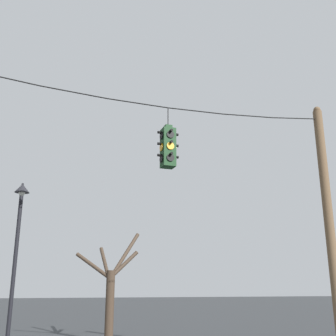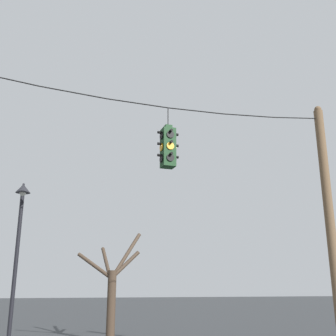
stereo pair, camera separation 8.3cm
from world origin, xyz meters
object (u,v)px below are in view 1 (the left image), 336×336
object	(u,v)px
street_lamp	(18,232)
bare_tree	(111,288)
utility_pole_right	(329,226)
traffic_light_near_left_pole	(168,147)

from	to	relation	value
street_lamp	bare_tree	bearing A→B (deg)	48.16
utility_pole_right	traffic_light_near_left_pole	world-z (taller)	utility_pole_right
traffic_light_near_left_pole	bare_tree	world-z (taller)	traffic_light_near_left_pole
utility_pole_right	traffic_light_near_left_pole	bearing A→B (deg)	180.00
street_lamp	bare_tree	world-z (taller)	street_lamp
utility_pole_right	street_lamp	world-z (taller)	utility_pole_right
bare_tree	street_lamp	bearing A→B (deg)	-131.84
traffic_light_near_left_pole	street_lamp	size ratio (longest dim) A/B	0.33
traffic_light_near_left_pole	bare_tree	size ratio (longest dim) A/B	0.38
utility_pole_right	traffic_light_near_left_pole	distance (m)	5.32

